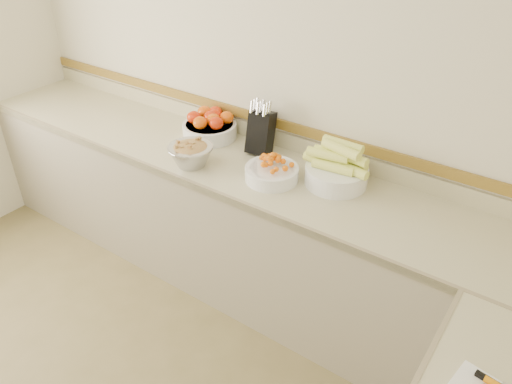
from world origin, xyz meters
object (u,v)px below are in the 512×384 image
Objects in this scene: rhubarb_bowl at (191,153)px; corn_bowl at (337,169)px; tomato_bowl at (210,126)px; cherry_tomato_bowl at (272,171)px; knife_block at (261,131)px.

corn_bowl is at bearing 20.83° from rhubarb_bowl.
tomato_bowl is at bearing 176.76° from corn_bowl.
tomato_bowl is at bearing 112.72° from rhubarb_bowl.
corn_bowl is 1.43× the size of rhubarb_bowl.
tomato_bowl reaches higher than rhubarb_bowl.
cherry_tomato_bowl is 0.79× the size of corn_bowl.
tomato_bowl is at bearing -177.26° from knife_block.
rhubarb_bowl is (0.14, -0.35, 0.00)m from tomato_bowl.
rhubarb_bowl is (-0.77, -0.29, -0.01)m from corn_bowl.
cherry_tomato_bowl is at bearing 15.79° from rhubarb_bowl.
tomato_bowl is 1.16× the size of cherry_tomato_bowl.
knife_block is 0.97× the size of tomato_bowl.
rhubarb_bowl is at bearing -159.17° from corn_bowl.
corn_bowl is 0.83m from rhubarb_bowl.
knife_block reaches higher than cherry_tomato_bowl.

